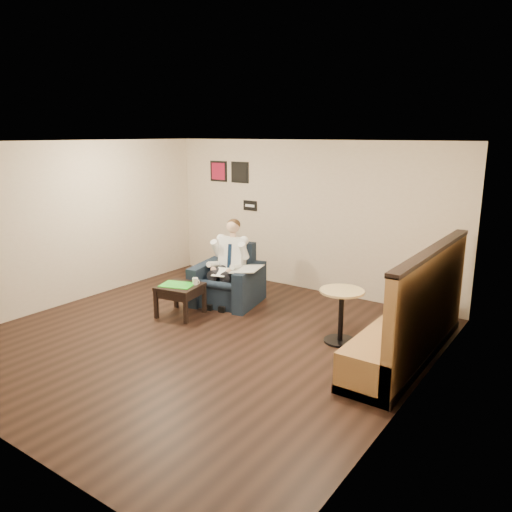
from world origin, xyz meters
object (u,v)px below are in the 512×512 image
Objects in this scene: green_folder at (177,285)px; smartphone at (189,282)px; seated_man at (224,266)px; coffee_mug at (195,281)px; cafe_table at (341,316)px; armchair at (227,275)px; side_table at (181,300)px; banquette at (408,303)px.

green_folder is 3.21× the size of smartphone.
seated_man is 0.65m from coffee_mug.
green_folder is 0.66× the size of cafe_table.
armchair is at bearing 90.00° from seated_man.
seated_man is 12.77× the size of coffee_mug.
armchair is 1.00m from green_folder.
armchair is 6.53× the size of smartphone.
armchair is at bearing 73.94° from smartphone.
cafe_table is (2.65, 0.54, -0.13)m from green_folder.
green_folder reaches higher than side_table.
seated_man is 2.39m from cafe_table.
seated_man is (0.03, -0.13, 0.19)m from armchair.
cafe_table is at bearing -19.16° from seated_man.
coffee_mug reaches higher than side_table.
armchair is 0.77m from coffee_mug.
banquette reaches higher than green_folder.
cafe_table is at bearing 11.10° from side_table.
seated_man reaches higher than armchair.
armchair is 1.35× the size of cafe_table.
armchair is 2.03× the size of green_folder.
seated_man is 2.70× the size of green_folder.
side_table is at bearing -97.35° from smartphone.
seated_man is 3.26m from banquette.
seated_man is at bearing 71.32° from side_table.
armchair is 9.63× the size of coffee_mug.
green_folder is (-0.27, -0.96, 0.02)m from armchair.
armchair reaches higher than green_folder.
banquette reaches higher than cafe_table.
seated_man is at bearing -90.00° from armchair.
armchair reaches higher than coffee_mug.
green_folder is at bearing -136.62° from coffee_mug.
smartphone is (-0.22, -0.74, 0.01)m from armchair.
side_table is 0.33m from smartphone.
cafe_table is at bearing 11.56° from green_folder.
side_table is at bearing 43.38° from green_folder.
seated_man is 2.21× the size of side_table.
banquette is (3.26, -0.21, 0.05)m from seated_man.
green_folder is 4.74× the size of coffee_mug.
smartphone is 2.62m from cafe_table.
armchair is at bearing 174.08° from banquette.
banquette is 0.98m from cafe_table.
side_table is at bearing -170.47° from banquette.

